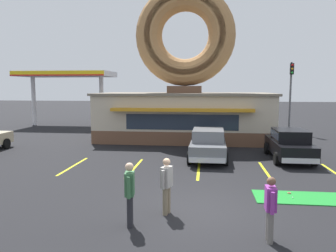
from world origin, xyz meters
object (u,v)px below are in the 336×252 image
(car_grey, at_px, (208,143))
(pedestrian_leather_jacket_man, at_px, (270,206))
(car_black, at_px, (289,143))
(pedestrian_blue_sweater_man, at_px, (130,191))
(traffic_light_pole, at_px, (291,88))
(golf_ball, at_px, (293,198))
(trash_bin, at_px, (283,140))
(pedestrian_hooded_kid, at_px, (167,183))

(car_grey, relative_size, pedestrian_leather_jacket_man, 2.84)
(car_black, relative_size, pedestrian_leather_jacket_man, 2.82)
(car_grey, xyz_separation_m, pedestrian_blue_sweater_man, (-2.14, -8.69, 0.11))
(car_black, xyz_separation_m, traffic_light_pole, (2.54, 10.51, 2.84))
(golf_ball, height_order, pedestrian_blue_sweater_man, pedestrian_blue_sweater_man)
(trash_bin, height_order, traffic_light_pole, traffic_light_pole)
(pedestrian_blue_sweater_man, bearing_deg, car_black, 55.03)
(golf_ball, relative_size, pedestrian_leather_jacket_man, 0.03)
(pedestrian_blue_sweater_man, distance_m, traffic_light_pole, 21.67)
(pedestrian_hooded_kid, distance_m, trash_bin, 12.97)
(golf_ball, distance_m, pedestrian_blue_sweater_man, 5.75)
(pedestrian_leather_jacket_man, xyz_separation_m, trash_bin, (3.25, 12.98, -0.40))
(pedestrian_leather_jacket_man, bearing_deg, golf_ball, 67.08)
(pedestrian_blue_sweater_man, distance_m, trash_bin, 14.25)
(pedestrian_hooded_kid, xyz_separation_m, pedestrian_leather_jacket_man, (2.71, -1.47, -0.04))
(golf_ball, distance_m, pedestrian_leather_jacket_man, 3.63)
(pedestrian_blue_sweater_man, bearing_deg, traffic_light_pole, 65.61)
(car_black, relative_size, car_grey, 0.99)
(golf_ball, relative_size, car_black, 0.01)
(golf_ball, xyz_separation_m, traffic_light_pole, (3.92, 16.81, 3.66))
(golf_ball, height_order, traffic_light_pole, traffic_light_pole)
(car_black, relative_size, trash_bin, 4.69)
(pedestrian_blue_sweater_man, height_order, trash_bin, pedestrian_blue_sweater_man)
(golf_ball, relative_size, traffic_light_pole, 0.01)
(car_grey, bearing_deg, trash_bin, 38.99)
(pedestrian_blue_sweater_man, distance_m, pedestrian_hooded_kid, 1.32)
(pedestrian_hooded_kid, relative_size, pedestrian_leather_jacket_man, 1.04)
(car_grey, distance_m, traffic_light_pole, 13.11)
(pedestrian_leather_jacket_man, bearing_deg, pedestrian_hooded_kid, 151.48)
(golf_ball, distance_m, pedestrian_hooded_kid, 4.54)
(pedestrian_blue_sweater_man, distance_m, pedestrian_leather_jacket_man, 3.62)
(car_grey, xyz_separation_m, traffic_light_pole, (6.74, 10.88, 2.84))
(car_black, xyz_separation_m, car_grey, (-4.20, -0.37, 0.00))
(pedestrian_leather_jacket_man, bearing_deg, car_grey, 98.95)
(car_black, relative_size, traffic_light_pole, 0.79)
(golf_ball, bearing_deg, car_black, 77.65)
(car_grey, distance_m, pedestrian_leather_jacket_man, 9.30)
(pedestrian_hooded_kid, distance_m, pedestrian_leather_jacket_man, 3.08)
(car_black, height_order, pedestrian_hooded_kid, pedestrian_hooded_kid)
(car_black, xyz_separation_m, trash_bin, (0.49, 3.43, -0.37))
(car_black, distance_m, pedestrian_blue_sweater_man, 11.06)
(car_grey, bearing_deg, traffic_light_pole, 58.24)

